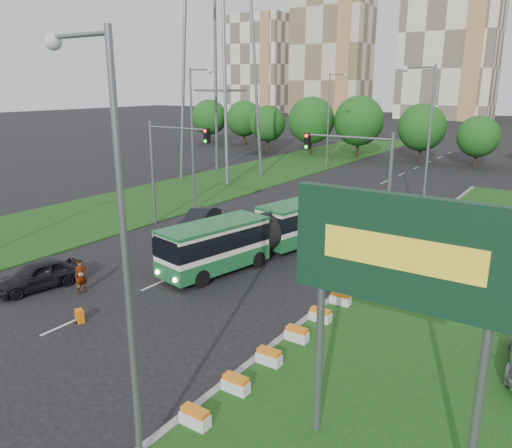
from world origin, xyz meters
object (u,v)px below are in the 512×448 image
Objects in this scene: traffic_mast_left at (167,158)px; articulated_bus at (268,230)px; traffic_mast_median at (364,176)px; pedestrian at (81,276)px; shopping_trolley at (80,316)px; car_left_far at (200,219)px; car_left_near at (38,275)px; billboard at (401,264)px.

articulated_bus is (9.80, -1.29, -3.74)m from traffic_mast_left.
traffic_mast_median is 6.92m from articulated_bus.
traffic_mast_left is 4.31× the size of pedestrian.
pedestrian is 2.88× the size of shopping_trolley.
traffic_mast_left is at bearing 137.82° from shopping_trolley.
car_left_far is 13.11m from pedestrian.
traffic_mast_median is 0.50× the size of articulated_bus.
articulated_bus is 13.23m from shopping_trolley.
shopping_trolley is at bearing -2.66° from car_left_near.
traffic_mast_median is 12.41× the size of shopping_trolley.
shopping_trolley is (-14.87, 0.71, -5.84)m from billboard.
traffic_mast_left is at bearing 34.72° from pedestrian.
shopping_trolley is (7.76, -14.30, -5.03)m from traffic_mast_left.
articulated_bus reaches higher than car_left_near.
traffic_mast_median reaches higher than pedestrian.
car_left_near is at bearing -132.18° from traffic_mast_median.
pedestrian is at bearing 31.93° from car_left_near.
pedestrian reaches higher than shopping_trolley.
billboard is at bearing 6.26° from car_left_near.
car_left_near is 5.41m from shopping_trolley.
billboard is 19.32m from articulated_bus.
articulated_bus is at bearing -7.49° from traffic_mast_left.
billboard reaches higher than shopping_trolley.
articulated_bus is at bearing 70.24° from car_left_near.
traffic_mast_left is (-22.63, 15.00, -0.81)m from billboard.
billboard is 12.41× the size of shopping_trolley.
traffic_mast_median is at bearing 83.52° from shopping_trolley.
car_left_near is 7.07× the size of shopping_trolley.
traffic_mast_left is 1.76× the size of car_left_near.
car_left_far is (-20.27, 15.81, -5.38)m from billboard.
shopping_trolley is (5.40, -15.10, -0.46)m from car_left_far.
billboard is at bearing -35.29° from articulated_bus.
traffic_mast_left is 1.69× the size of car_left_far.
traffic_mast_median reaches higher than car_left_near.
car_left_far is at bearing -179.13° from traffic_mast_median.
traffic_mast_median is 4.31× the size of pedestrian.
shopping_trolley is at bearing -115.81° from traffic_mast_median.
pedestrian is 3.62m from shopping_trolley.
traffic_mast_left reaches higher than car_left_far.
traffic_mast_left is 12.41× the size of shopping_trolley.
car_left_near is at bearing -105.08° from car_left_far.
articulated_bus reaches higher than shopping_trolley.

